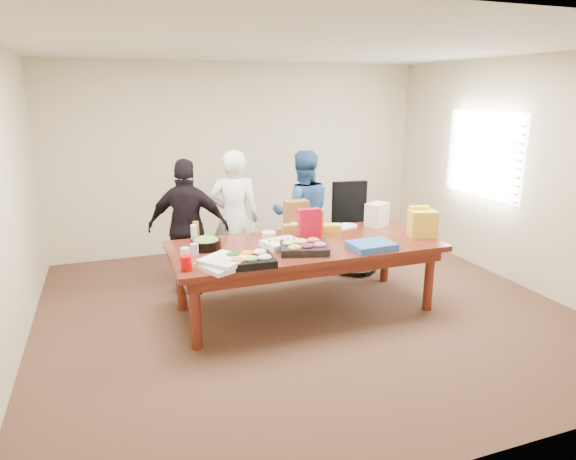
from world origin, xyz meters
name	(u,v)px	position (x,y,z in m)	size (l,w,h in m)	color
floor	(305,310)	(0.00, 0.00, -0.01)	(5.50, 5.00, 0.02)	#47301E
ceiling	(307,45)	(0.00, 0.00, 2.71)	(5.50, 5.00, 0.02)	white
wall_back	(242,158)	(0.00, 2.50, 1.35)	(5.50, 0.04, 2.70)	beige
wall_front	(473,264)	(0.00, -2.50, 1.35)	(5.50, 0.04, 2.70)	beige
wall_left	(0,208)	(-2.75, 0.00, 1.35)	(0.04, 5.00, 2.70)	beige
wall_right	(519,173)	(2.75, 0.00, 1.35)	(0.04, 5.00, 2.70)	beige
window_panel	(483,155)	(2.72, 0.60, 1.50)	(0.03, 1.40, 1.10)	white
window_blinds	(480,155)	(2.68, 0.60, 1.50)	(0.04, 1.36, 1.00)	beige
conference_table	(305,277)	(0.00, 0.00, 0.38)	(2.80, 1.20, 0.75)	#4C1C0F
office_chair	(356,230)	(1.08, 0.92, 0.55)	(0.56, 0.56, 1.11)	black
person_center	(235,219)	(-0.51, 0.99, 0.82)	(0.60, 0.39, 1.65)	white
person_right	(303,213)	(0.40, 1.09, 0.80)	(0.77, 0.60, 1.59)	#254F87
person_left	(188,228)	(-1.07, 0.92, 0.79)	(0.92, 0.38, 1.58)	black
veggie_tray	(249,261)	(-0.73, -0.44, 0.78)	(0.46, 0.36, 0.07)	black
fruit_tray	(304,248)	(-0.12, -0.26, 0.79)	(0.47, 0.37, 0.07)	black
sheet_cake	(282,244)	(-0.27, -0.02, 0.78)	(0.37, 0.28, 0.07)	white
salad_bowl	(206,244)	(-1.01, 0.17, 0.80)	(0.30, 0.30, 0.10)	black
chip_bag_blue	(372,246)	(0.56, -0.40, 0.78)	(0.44, 0.33, 0.07)	#2D5AA9
chip_bag_red	(309,224)	(0.09, 0.11, 0.92)	(0.24, 0.10, 0.34)	#B40A24
chip_bag_yellow	(418,220)	(1.30, -0.11, 0.91)	(0.22, 0.09, 0.33)	#FFE206
chip_bag_orange	(315,223)	(0.22, 0.28, 0.89)	(0.18, 0.08, 0.27)	#D15A14
mayo_jar	(294,229)	(0.02, 0.38, 0.81)	(0.08, 0.08, 0.12)	white
mustard_bottle	(290,224)	(0.00, 0.47, 0.84)	(0.07, 0.07, 0.19)	#EEF522
dressing_bottle	(196,231)	(-1.05, 0.51, 0.85)	(0.07, 0.07, 0.20)	brown
ranch_bottle	(194,233)	(-1.09, 0.46, 0.84)	(0.06, 0.06, 0.19)	white
banana_bunch	(330,228)	(0.43, 0.33, 0.79)	(0.25, 0.15, 0.08)	yellow
bread_loaf	(295,229)	(0.03, 0.37, 0.81)	(0.29, 0.12, 0.11)	#A26D2D
kraft_bag	(296,216)	(0.09, 0.51, 0.92)	(0.27, 0.15, 0.35)	brown
red_cup	(186,263)	(-1.30, -0.39, 0.82)	(0.10, 0.10, 0.13)	#D30003
clear_cup_a	(185,254)	(-1.26, -0.10, 0.81)	(0.08, 0.08, 0.12)	silver
clear_cup_b	(195,249)	(-1.15, 0.03, 0.80)	(0.08, 0.08, 0.11)	silver
pizza_box_lower	(222,266)	(-0.98, -0.44, 0.77)	(0.37, 0.37, 0.04)	white
pizza_box_upper	(225,260)	(-0.96, -0.43, 0.81)	(0.37, 0.37, 0.04)	silver
plate_a	(337,227)	(0.58, 0.45, 0.76)	(0.28, 0.28, 0.02)	white
plate_b	(348,226)	(0.73, 0.47, 0.76)	(0.23, 0.23, 0.01)	silver
dip_bowl_a	(312,229)	(0.25, 0.41, 0.78)	(0.13, 0.13, 0.05)	white
dip_bowl_b	(269,235)	(-0.29, 0.35, 0.78)	(0.15, 0.15, 0.06)	white
grocery_bag_white	(377,215)	(1.06, 0.37, 0.89)	(0.26, 0.18, 0.28)	silver
grocery_bag_yellow	(422,224)	(1.30, -0.19, 0.89)	(0.29, 0.20, 0.29)	yellow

